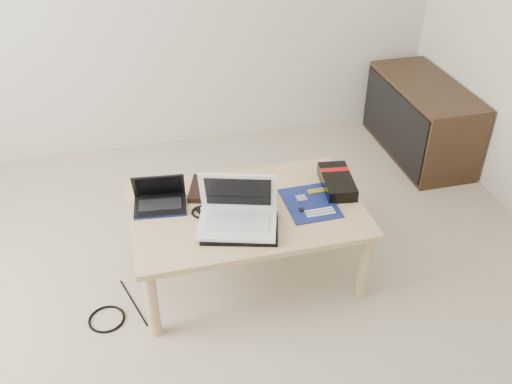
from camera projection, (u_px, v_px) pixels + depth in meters
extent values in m
plane|color=#B2A690|center=(192.00, 374.00, 2.42)|extent=(4.00, 4.00, 0.00)
cube|color=tan|center=(247.00, 211.00, 2.72)|extent=(1.10, 0.70, 0.03)
cylinder|color=tan|center=(152.00, 304.00, 2.50)|extent=(0.06, 0.06, 0.37)
cylinder|color=tan|center=(364.00, 266.00, 2.70)|extent=(0.06, 0.06, 0.37)
cylinder|color=tan|center=(141.00, 222.00, 2.98)|extent=(0.06, 0.06, 0.37)
cylinder|color=tan|center=(322.00, 195.00, 3.18)|extent=(0.06, 0.06, 0.37)
cube|color=#3A2617|center=(421.00, 119.00, 3.79)|extent=(0.40, 0.90, 0.50)
cube|color=black|center=(393.00, 122.00, 3.75)|extent=(0.02, 0.86, 0.44)
cube|color=black|center=(217.00, 189.00, 2.82)|extent=(0.32, 0.29, 0.03)
cube|color=black|center=(160.00, 206.00, 2.72)|extent=(0.26, 0.20, 0.02)
cube|color=black|center=(160.00, 204.00, 2.71)|extent=(0.21, 0.12, 0.00)
cube|color=black|center=(160.00, 212.00, 2.66)|extent=(0.06, 0.03, 0.00)
cube|color=black|center=(159.00, 185.00, 2.71)|extent=(0.25, 0.11, 0.15)
cube|color=black|center=(159.00, 186.00, 2.71)|extent=(0.21, 0.08, 0.12)
cube|color=#0D1A4B|center=(160.00, 217.00, 2.65)|extent=(0.25, 0.04, 0.01)
cube|color=black|center=(226.00, 210.00, 2.69)|extent=(0.28, 0.24, 0.01)
cube|color=white|center=(226.00, 209.00, 2.69)|extent=(0.22, 0.19, 0.00)
cube|color=#B9B9BE|center=(272.00, 203.00, 2.73)|extent=(0.08, 0.22, 0.02)
cube|color=gray|center=(272.00, 202.00, 2.73)|extent=(0.06, 0.18, 0.00)
cube|color=black|center=(240.00, 227.00, 2.58)|extent=(0.40, 0.33, 0.02)
cube|color=white|center=(237.00, 224.00, 2.57)|extent=(0.41, 0.34, 0.02)
cube|color=silver|center=(237.00, 223.00, 2.56)|extent=(0.31, 0.21, 0.00)
cube|color=white|center=(236.00, 235.00, 2.49)|extent=(0.08, 0.06, 0.00)
cube|color=white|center=(238.00, 191.00, 2.57)|extent=(0.36, 0.18, 0.23)
cube|color=black|center=(238.00, 192.00, 2.57)|extent=(0.30, 0.15, 0.18)
cube|color=#0C1F52|center=(310.00, 203.00, 2.74)|extent=(0.24, 0.30, 0.01)
cube|color=#B9B9BE|center=(301.00, 198.00, 2.77)|extent=(0.05, 0.05, 0.01)
cube|color=gold|center=(317.00, 190.00, 2.83)|extent=(0.10, 0.01, 0.01)
cube|color=gold|center=(318.00, 192.00, 2.81)|extent=(0.10, 0.01, 0.01)
cube|color=silver|center=(319.00, 210.00, 2.69)|extent=(0.14, 0.01, 0.01)
cube|color=silver|center=(320.00, 212.00, 2.68)|extent=(0.14, 0.01, 0.01)
cube|color=silver|center=(322.00, 215.00, 2.66)|extent=(0.14, 0.01, 0.01)
cube|color=black|center=(302.00, 210.00, 2.69)|extent=(0.03, 0.03, 0.01)
cube|color=black|center=(337.00, 182.00, 2.85)|extent=(0.18, 0.31, 0.06)
cube|color=maroon|center=(335.00, 170.00, 2.88)|extent=(0.15, 0.06, 0.00)
torus|color=black|center=(202.00, 212.00, 2.68)|extent=(0.11, 0.11, 0.01)
torus|color=black|center=(107.00, 319.00, 2.66)|extent=(0.19, 0.19, 0.01)
cylinder|color=black|center=(133.00, 302.00, 2.75)|extent=(0.11, 0.33, 0.01)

